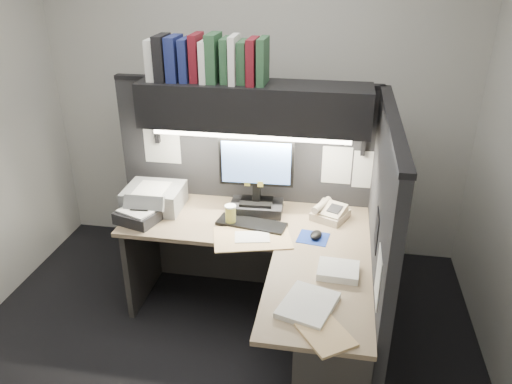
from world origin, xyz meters
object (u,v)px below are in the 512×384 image
desk (281,309)px  coffee_cup (231,216)px  notebook_stack (138,216)px  monitor (256,184)px  overhead_shelf (254,105)px  telephone (330,213)px  printer (155,197)px  keyboard (251,224)px

desk → coffee_cup: coffee_cup is taller
desk → notebook_stack: notebook_stack is taller
monitor → coffee_cup: 0.30m
desk → monitor: 0.90m
overhead_shelf → monitor: (0.03, -0.06, -0.55)m
telephone → printer: printer is taller
monitor → keyboard: (0.00, -0.20, -0.21)m
keyboard → coffee_cup: size_ratio=3.53×
overhead_shelf → coffee_cup: overhead_shelf is taller
desk → monitor: bearing=111.5°
printer → notebook_stack: (-0.04, -0.23, -0.04)m
desk → monitor: monitor is taller
telephone → notebook_stack: size_ratio=0.82×
monitor → printer: bearing=-178.5°
coffee_cup → printer: size_ratio=0.33×
overhead_shelf → telephone: 0.92m
telephone → printer: size_ratio=0.55×
keyboard → notebook_stack: 0.79m
overhead_shelf → coffee_cup: size_ratio=11.47×
keyboard → printer: size_ratio=1.18×
monitor → printer: (-0.75, -0.05, -0.14)m
desk → keyboard: (-0.27, 0.49, 0.30)m
keyboard → printer: (-0.75, 0.15, 0.07)m
desk → coffee_cup: bearing=130.8°
telephone → printer: bearing=-153.4°
overhead_shelf → monitor: bearing=-64.6°
telephone → overhead_shelf: bearing=-162.2°
keyboard → printer: printer is taller
monitor → telephone: (0.53, -0.00, -0.18)m
keyboard → desk: bearing=-51.7°
monitor → notebook_stack: (-0.78, -0.28, -0.18)m
overhead_shelf → keyboard: size_ratio=3.25×
keyboard → telephone: 0.56m
desk → overhead_shelf: overhead_shelf is taller
keyboard → notebook_stack: bearing=-164.9°
coffee_cup → notebook_stack: coffee_cup is taller
monitor → keyboard: monitor is taller
keyboard → coffee_cup: bearing=-166.9°
keyboard → telephone: telephone is taller
keyboard → telephone: size_ratio=2.12×
overhead_shelf → printer: (-0.72, -0.11, -0.69)m
overhead_shelf → telephone: bearing=-6.5°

